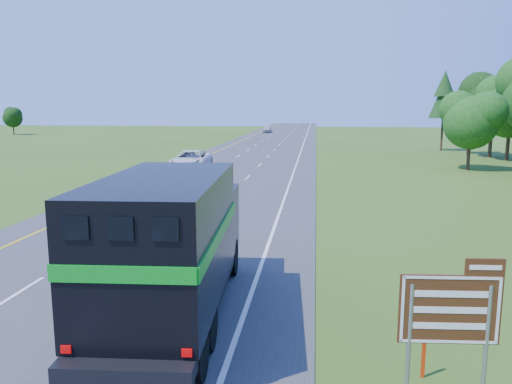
# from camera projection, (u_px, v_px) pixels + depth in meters

# --- Properties ---
(road) EXTENTS (15.00, 260.00, 0.04)m
(road) POSITION_uv_depth(u_px,v_px,m) (246.00, 162.00, 53.67)
(road) COLOR #38383A
(road) RESTS_ON ground
(lane_markings) EXTENTS (11.15, 260.00, 0.01)m
(lane_markings) POSITION_uv_depth(u_px,v_px,m) (246.00, 162.00, 53.67)
(lane_markings) COLOR yellow
(lane_markings) RESTS_ON road
(horse_truck) EXTENTS (3.39, 9.35, 4.07)m
(horse_truck) POSITION_uv_depth(u_px,v_px,m) (172.00, 242.00, 13.56)
(horse_truck) COLOR black
(horse_truck) RESTS_ON road
(white_suv) EXTENTS (3.30, 6.78, 1.86)m
(white_suv) POSITION_uv_depth(u_px,v_px,m) (191.00, 160.00, 46.08)
(white_suv) COLOR white
(white_suv) RESTS_ON road
(far_car) EXTENTS (1.80, 4.45, 1.52)m
(far_car) POSITION_uv_depth(u_px,v_px,m) (267.00, 129.00, 114.75)
(far_car) COLOR #B4B4BB
(far_car) RESTS_ON road
(exit_sign) EXTENTS (1.86, 0.19, 3.15)m
(exit_sign) POSITION_uv_depth(u_px,v_px,m) (451.00, 316.00, 9.18)
(exit_sign) COLOR gray
(exit_sign) RESTS_ON ground
(delineator) EXTENTS (0.09, 0.05, 1.13)m
(delineator) POSITION_uv_depth(u_px,v_px,m) (424.00, 352.00, 10.81)
(delineator) COLOR red
(delineator) RESTS_ON ground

